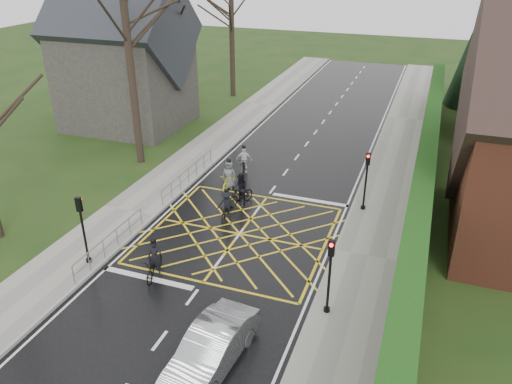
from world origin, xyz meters
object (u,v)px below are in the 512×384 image
Objects in this scene: cyclist_rear at (154,264)px; cyclist_back at (241,192)px; cyclist_mid at (226,208)px; cyclist_lead at (229,179)px; car at (211,349)px; cyclist_front at (244,163)px.

cyclist_rear is 1.04× the size of cyclist_back.
cyclist_rear reaches higher than cyclist_mid.
cyclist_mid is 3.38m from cyclist_lead.
cyclist_lead is 13.04m from car.
cyclist_lead is at bearing 115.65° from car.
cyclist_front is 15.24m from car.
cyclist_back is 1.68m from cyclist_mid.
cyclist_lead is (0.01, -2.31, -0.02)m from cyclist_front.
cyclist_back is at bearing -53.56° from cyclist_lead.
car is (4.21, -3.69, 0.13)m from cyclist_rear.
cyclist_back is 0.43× the size of car.
car is (3.30, -9.08, 0.11)m from cyclist_mid.
car is at bearing -79.21° from cyclist_mid.
cyclist_rear is 1.07× the size of cyclist_front.
cyclist_mid is 0.41× the size of car.
cyclist_mid is at bearing 115.49° from car.
cyclist_mid is at bearing -95.37° from cyclist_front.
cyclist_rear is 0.45× the size of car.
cyclist_lead is at bearing -107.41° from cyclist_front.
cyclist_mid is 9.66m from car.
cyclist_mid is at bearing -73.90° from cyclist_lead.
cyclist_back is at bearing 69.93° from cyclist_rear.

